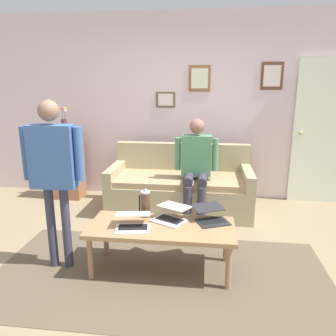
# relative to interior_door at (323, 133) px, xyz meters

# --- Properties ---
(ground_plane) EXTENTS (7.68, 7.68, 0.00)m
(ground_plane) POSITION_rel_interior_door_xyz_m (2.07, 2.11, -1.02)
(ground_plane) COLOR #8F7D5D
(area_rug) EXTENTS (3.08, 1.57, 0.01)m
(area_rug) POSITION_rel_interior_door_xyz_m (2.02, 2.24, -1.02)
(area_rug) COLOR brown
(area_rug) RESTS_ON ground_plane
(back_wall) EXTENTS (7.04, 0.11, 2.70)m
(back_wall) POSITION_rel_interior_door_xyz_m (2.06, -0.09, 0.33)
(back_wall) COLOR silver
(back_wall) RESTS_ON ground_plane
(interior_door) EXTENTS (0.82, 0.09, 2.05)m
(interior_door) POSITION_rel_interior_door_xyz_m (0.00, 0.00, 0.00)
(interior_door) COLOR white
(interior_door) RESTS_ON ground_plane
(couch) EXTENTS (1.89, 0.87, 0.88)m
(couch) POSITION_rel_interior_door_xyz_m (1.98, 0.60, -0.72)
(couch) COLOR tan
(couch) RESTS_ON ground_plane
(coffee_table) EXTENTS (1.34, 0.58, 0.45)m
(coffee_table) POSITION_rel_interior_door_xyz_m (2.02, 2.14, -0.62)
(coffee_table) COLOR #A2794F
(coffee_table) RESTS_ON ground_plane
(laptop_left) EXTENTS (0.41, 0.42, 0.13)m
(laptop_left) POSITION_rel_interior_door_xyz_m (1.95, 1.99, -0.53)
(laptop_left) COLOR silver
(laptop_left) RESTS_ON coffee_table
(laptop_center) EXTENTS (0.39, 0.41, 0.13)m
(laptop_center) POSITION_rel_interior_door_xyz_m (1.56, 1.97, -0.53)
(laptop_center) COLOR #28282D
(laptop_center) RESTS_ON coffee_table
(laptop_right) EXTENTS (0.35, 0.34, 0.13)m
(laptop_right) POSITION_rel_interior_door_xyz_m (2.26, 2.21, -0.53)
(laptop_right) COLOR silver
(laptop_right) RESTS_ON coffee_table
(french_press) EXTENTS (0.11, 0.09, 0.28)m
(french_press) POSITION_rel_interior_door_xyz_m (2.20, 1.93, -0.45)
(french_press) COLOR #4C3323
(french_press) RESTS_ON coffee_table
(side_shelf) EXTENTS (0.42, 0.32, 0.94)m
(side_shelf) POSITION_rel_interior_door_xyz_m (3.71, 0.28, -0.55)
(side_shelf) COLOR #986141
(side_shelf) RESTS_ON ground_plane
(flower_vase) EXTENTS (0.08, 0.08, 0.43)m
(flower_vase) POSITION_rel_interior_door_xyz_m (3.71, 0.28, 0.08)
(flower_vase) COLOR #513339
(flower_vase) RESTS_ON side_shelf
(person_standing) EXTENTS (0.56, 0.20, 1.58)m
(person_standing) POSITION_rel_interior_door_xyz_m (2.98, 2.19, -0.01)
(person_standing) COLOR #38384C
(person_standing) RESTS_ON ground_plane
(person_seated) EXTENTS (0.55, 0.51, 1.28)m
(person_seated) POSITION_rel_interior_door_xyz_m (1.76, 0.83, -0.30)
(person_seated) COLOR #373340
(person_seated) RESTS_ON ground_plane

